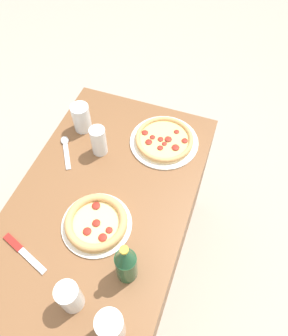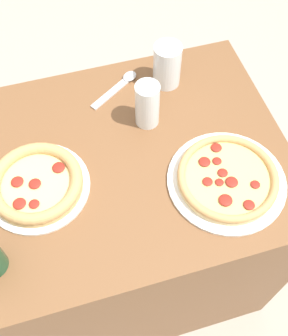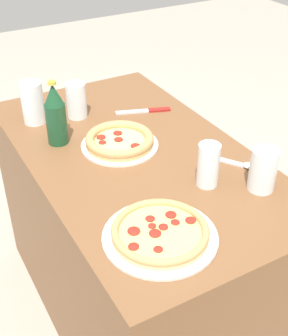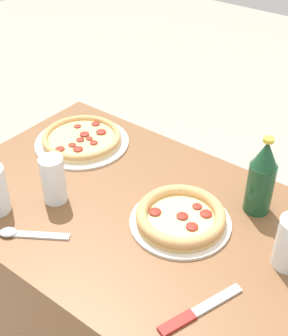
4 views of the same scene
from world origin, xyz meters
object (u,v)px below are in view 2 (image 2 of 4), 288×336
object	(u,v)px
glass_mango_juice	(147,105)
glass_water	(167,67)
spoon	(122,83)
pizza_margherita	(227,178)
pizza_pepperoni	(36,184)

from	to	relation	value
glass_mango_juice	glass_water	xyz separation A→B (m)	(0.10, 0.13, -0.01)
glass_water	spoon	world-z (taller)	glass_water
glass_water	spoon	bearing A→B (deg)	169.13
glass_mango_juice	glass_water	distance (m)	0.16
pizza_margherita	glass_water	xyz separation A→B (m)	(-0.04, 0.37, 0.04)
pizza_pepperoni	glass_water	distance (m)	0.49
pizza_pepperoni	spoon	xyz separation A→B (m)	(0.29, 0.28, -0.01)
spoon	pizza_pepperoni	bearing A→B (deg)	-136.24
glass_water	spoon	distance (m)	0.14
glass_mango_juice	spoon	distance (m)	0.17
pizza_pepperoni	glass_mango_juice	world-z (taller)	glass_mango_juice
pizza_margherita	glass_water	size ratio (longest dim) A/B	2.28
pizza_pepperoni	spoon	bearing A→B (deg)	43.76
glass_mango_juice	glass_water	world-z (taller)	glass_mango_juice
pizza_pepperoni	pizza_margherita	distance (m)	0.48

